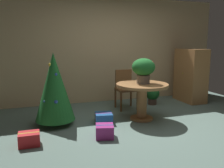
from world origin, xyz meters
The scene contains 11 objects.
ground_plane centered at (0.00, 0.00, 0.00)m, with size 6.60×6.60×0.00m, color slate.
back_wall_panel centered at (0.00, 2.20, 1.30)m, with size 6.00×0.10×2.60m, color tan.
round_dining_table centered at (0.14, 0.47, 0.53)m, with size 1.00×1.00×0.71m.
flower_vase centered at (0.16, 0.49, 1.00)m, with size 0.45×0.45×0.49m.
wooden_chair_far centered at (0.14, 1.35, 0.50)m, with size 0.43×0.41×0.88m.
holiday_tree centered at (-1.50, 0.69, 0.71)m, with size 0.72×0.72×1.33m.
gift_box_blue centered at (-0.63, 0.51, 0.09)m, with size 0.36×0.37×0.19m.
gift_box_red centered at (-1.97, -0.11, 0.10)m, with size 0.31×0.25×0.20m.
gift_box_purple centered at (-0.83, -0.18, 0.10)m, with size 0.34×0.34×0.21m.
wooden_cabinet centered at (1.96, 1.44, 0.67)m, with size 0.48×0.83×1.33m.
potted_plant centered at (0.89, 1.44, 0.25)m, with size 0.33×0.33×0.44m.
Camera 1 is at (-1.90, -3.71, 1.51)m, focal length 38.95 mm.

